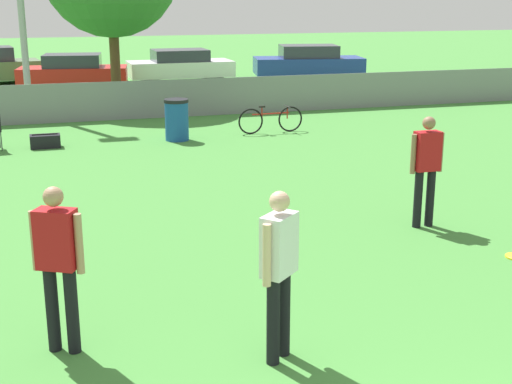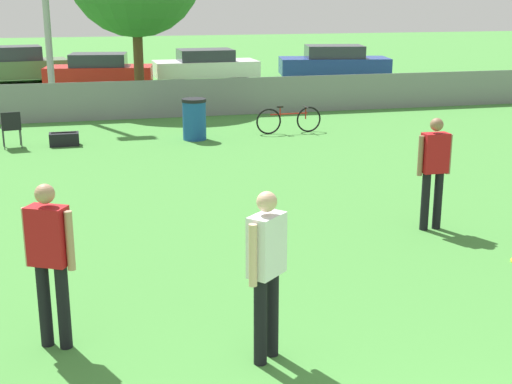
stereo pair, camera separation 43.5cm
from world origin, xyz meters
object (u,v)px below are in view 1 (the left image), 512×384
(player_defender_red, at_px, (58,259))
(bicycle_sideline, at_px, (271,120))
(parked_car_red, at_px, (73,72))
(player_receiver_white, at_px, (279,265))
(parked_car_blue, at_px, (308,62))
(gear_bag_sideline, at_px, (45,141))
(player_thrower_red, at_px, (426,164))
(trash_bin, at_px, (177,120))
(parked_car_white, at_px, (180,66))

(player_defender_red, distance_m, bicycle_sideline, 11.99)
(parked_car_red, bearing_deg, player_defender_red, -84.63)
(player_receiver_white, xyz_separation_m, player_defender_red, (-2.02, 0.79, 0.00))
(parked_car_blue, bearing_deg, gear_bag_sideline, -123.26)
(player_defender_red, relative_size, parked_car_red, 0.42)
(player_thrower_red, relative_size, trash_bin, 1.70)
(gear_bag_sideline, relative_size, parked_car_red, 0.16)
(parked_car_red, height_order, parked_car_blue, parked_car_blue)
(player_receiver_white, height_order, bicycle_sideline, player_receiver_white)
(player_thrower_red, bearing_deg, gear_bag_sideline, 124.74)
(trash_bin, relative_size, gear_bag_sideline, 1.48)
(player_thrower_red, bearing_deg, player_defender_red, -155.83)
(gear_bag_sideline, distance_m, parked_car_blue, 15.81)
(bicycle_sideline, distance_m, parked_car_white, 11.85)
(player_defender_red, relative_size, parked_car_blue, 0.36)
(trash_bin, xyz_separation_m, parked_car_blue, (7.84, 11.38, 0.18))
(player_thrower_red, height_order, player_receiver_white, same)
(bicycle_sideline, height_order, trash_bin, trash_bin)
(parked_car_blue, bearing_deg, parked_car_white, -176.55)
(player_thrower_red, bearing_deg, player_receiver_white, -136.97)
(player_receiver_white, bearing_deg, player_thrower_red, 1.27)
(parked_car_red, bearing_deg, parked_car_white, 27.80)
(player_receiver_white, bearing_deg, parked_car_white, 39.07)
(player_defender_red, distance_m, parked_car_red, 20.93)
(player_receiver_white, distance_m, player_defender_red, 2.17)
(player_thrower_red, bearing_deg, parked_car_white, 89.36)
(player_defender_red, bearing_deg, gear_bag_sideline, 118.55)
(player_defender_red, height_order, parked_car_blue, player_defender_red)
(player_thrower_red, bearing_deg, bicycle_sideline, 88.62)
(player_thrower_red, distance_m, parked_car_red, 18.87)
(player_receiver_white, relative_size, parked_car_red, 0.42)
(bicycle_sideline, relative_size, parked_car_blue, 0.37)
(player_thrower_red, bearing_deg, trash_bin, 106.50)
(parked_car_blue, bearing_deg, player_receiver_white, -100.97)
(player_thrower_red, relative_size, parked_car_red, 0.42)
(gear_bag_sideline, bearing_deg, parked_car_blue, 46.00)
(player_thrower_red, xyz_separation_m, player_receiver_white, (-3.49, -3.30, 0.00))
(player_receiver_white, distance_m, parked_car_blue, 24.22)
(bicycle_sideline, relative_size, parked_car_red, 0.42)
(parked_car_red, bearing_deg, player_receiver_white, -79.17)
(trash_bin, distance_m, parked_car_red, 10.74)
(parked_car_blue, bearing_deg, bicycle_sideline, -104.78)
(trash_bin, height_order, gear_bag_sideline, trash_bin)
(bicycle_sideline, xyz_separation_m, parked_car_white, (-0.05, 11.84, 0.30))
(bicycle_sideline, xyz_separation_m, gear_bag_sideline, (-5.65, -0.21, -0.19))
(player_receiver_white, height_order, parked_car_blue, player_receiver_white)
(trash_bin, height_order, parked_car_white, parked_car_white)
(player_receiver_white, distance_m, gear_bag_sideline, 11.35)
(parked_car_red, distance_m, parked_car_white, 4.62)
(player_receiver_white, xyz_separation_m, bicycle_sideline, (3.63, 11.34, -0.65))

